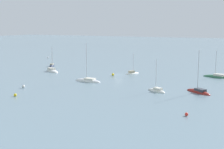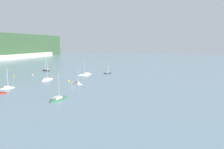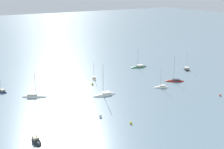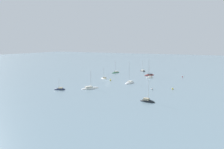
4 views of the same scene
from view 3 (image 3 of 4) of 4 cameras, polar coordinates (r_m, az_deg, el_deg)
The scene contains 14 objects.
ground_plane at distance 124.04m, azimuth -3.82°, elevation -1.53°, with size 600.00×600.00×0.00m, color slate.
sailboat_0 at distance 111.80m, azimuth -13.99°, elevation -3.96°, with size 8.98×6.92×9.44m.
sailboat_1 at distance 81.41m, azimuth -13.67°, elevation -11.84°, with size 2.26×5.83×8.97m.
sailboat_2 at distance 147.15m, azimuth 4.89°, elevation 1.35°, with size 8.92×3.76×9.33m.
sailboat_3 at distance 128.01m, azimuth 11.38°, elevation -1.20°, with size 7.63×6.25×11.24m.
sailboat_4 at distance 120.08m, azimuth -19.50°, elevation -3.03°, with size 3.71×5.33×6.04m.
sailboat_5 at distance 110.21m, azimuth -1.39°, elevation -3.77°, with size 8.78×3.37×12.28m.
sailboat_6 at distance 119.45m, azimuth 9.01°, elevation -2.35°, with size 6.02×4.36×8.70m.
sailboat_7 at distance 146.94m, azimuth 13.50°, elevation 0.94°, with size 6.74×6.99×8.70m.
sailboat_8 at distance 128.89m, azimuth -3.31°, elevation -0.77°, with size 3.89×5.90×7.51m.
mooring_buoy_0 at distance 121.42m, azimuth -3.58°, elevation -1.72°, with size 0.83×0.83×0.83m.
mooring_buoy_1 at distance 88.59m, azimuth 3.48°, elevation -8.80°, with size 0.71×0.71×0.71m.
mooring_buoy_2 at distance 115.76m, azimuth 19.18°, elevation -3.59°, with size 0.64×0.64×0.64m.
mooring_buoy_4 at distance 92.56m, azimuth -2.10°, elevation -7.59°, with size 0.83×0.83×0.83m.
Camera 3 is at (54.27, 104.92, 37.84)m, focal length 50.00 mm.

